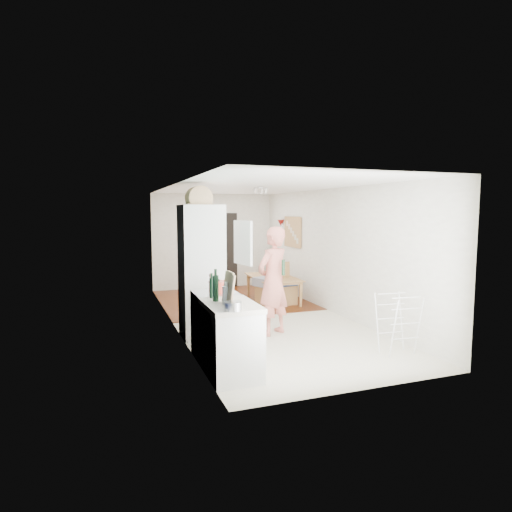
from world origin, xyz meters
TOP-DOWN VIEW (x-y plane):
  - room_shell at (0.00, 0.00)m, footprint 3.20×7.00m
  - floor at (0.00, 0.00)m, footprint 3.20×7.00m
  - wood_floor_overlay at (0.00, 1.85)m, footprint 3.20×3.30m
  - sage_wall_panel at (-1.59, -2.00)m, footprint 0.02×3.00m
  - tile_splashback at (-1.59, -2.55)m, footprint 0.02×1.90m
  - doorway_recess at (0.20, 3.48)m, footprint 0.90×0.04m
  - base_cabinet at (-1.30, -2.55)m, footprint 0.60×0.90m
  - worktop at (-1.30, -2.55)m, footprint 0.62×0.92m
  - range_cooker at (-1.30, -1.80)m, footprint 0.60×0.60m
  - cooker_top at (-1.30, -1.80)m, footprint 0.60×0.60m
  - fridge_housing at (-1.27, -0.78)m, footprint 0.66×0.66m
  - fridge_door at (-0.66, -1.08)m, footprint 0.14×0.56m
  - fridge_interior at (-0.96, -0.78)m, footprint 0.02×0.52m
  - pinboard at (1.58, 1.90)m, footprint 0.03×0.90m
  - pinboard_frame at (1.57, 1.90)m, footprint 0.00×0.94m
  - wall_sconce at (1.54, 2.55)m, footprint 0.18×0.18m
  - person at (-0.13, -1.05)m, footprint 0.92×0.82m
  - dining_table at (0.87, 1.34)m, footprint 0.84×1.42m
  - dining_chair at (0.99, 0.97)m, footprint 0.43×0.43m
  - stool at (0.53, 0.99)m, footprint 0.43×0.43m
  - grey_drape at (0.51, 0.98)m, footprint 0.53×0.53m
  - drying_rack at (1.19, -2.57)m, footprint 0.48×0.45m
  - bread_bin at (-1.31, -0.82)m, footprint 0.40×0.38m
  - red_casserole at (-1.26, -1.82)m, footprint 0.30×0.30m
  - steel_pan at (-1.38, -2.93)m, footprint 0.23×0.23m
  - held_bottle at (-0.02, -1.22)m, footprint 0.06×0.06m
  - bottle_a at (-1.44, -2.38)m, footprint 0.09×0.09m
  - bottle_b at (-1.44, -2.16)m, footprint 0.06×0.06m
  - bottle_c at (-1.37, -2.60)m, footprint 0.11×0.11m
  - pepper_mill_front at (-1.41, -2.02)m, footprint 0.08×0.08m
  - pepper_mill_back at (-1.36, -2.03)m, footprint 0.07×0.07m
  - chopping_boards at (-1.35, -2.63)m, footprint 0.11×0.30m

SIDE VIEW (x-z plane):
  - floor at x=0.00m, z-range -0.01..0.01m
  - wood_floor_overlay at x=0.00m, z-range 0.00..0.01m
  - stool at x=0.53m, z-range 0.00..0.44m
  - dining_table at x=0.87m, z-range 0.00..0.49m
  - base_cabinet at x=-1.30m, z-range 0.00..0.86m
  - drying_rack at x=1.19m, z-range 0.00..0.87m
  - range_cooker at x=-1.30m, z-range 0.00..0.88m
  - dining_chair at x=0.99m, z-range 0.00..0.92m
  - grey_drape at x=0.51m, z-range 0.44..0.63m
  - worktop at x=-1.30m, z-range 0.86..0.92m
  - cooker_top at x=-1.30m, z-range 0.88..0.92m
  - steel_pan at x=-1.38m, z-range 0.92..1.02m
  - red_casserole at x=-1.26m, z-range 0.92..1.08m
  - doorway_recess at x=0.20m, z-range 0.00..2.00m
  - bottle_c at x=-1.37m, z-range 0.92..1.14m
  - pepper_mill_back at x=-1.36m, z-range 0.92..1.14m
  - pepper_mill_front at x=-1.41m, z-range 0.92..1.16m
  - bottle_b at x=-1.44m, z-range 0.92..1.18m
  - person at x=-0.13m, z-range 0.00..2.12m
  - fridge_housing at x=-1.27m, z-range 0.00..2.15m
  - bottle_a at x=-1.44m, z-range 0.92..1.25m
  - chopping_boards at x=-1.35m, z-range 0.92..1.32m
  - held_bottle at x=-0.02m, z-range 1.01..1.27m
  - tile_splashback at x=-1.59m, z-range 0.90..1.40m
  - room_shell at x=0.00m, z-range 0.00..2.50m
  - fridge_door at x=-0.66m, z-range 1.20..1.90m
  - fridge_interior at x=-0.96m, z-range 1.22..1.88m
  - pinboard at x=1.58m, z-range 1.20..1.90m
  - pinboard_frame at x=1.57m, z-range 1.18..1.92m
  - wall_sconce at x=1.54m, z-range 1.67..1.83m
  - sage_wall_panel at x=-1.59m, z-range 1.20..2.50m
  - bread_bin at x=-1.31m, z-range 2.15..2.36m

